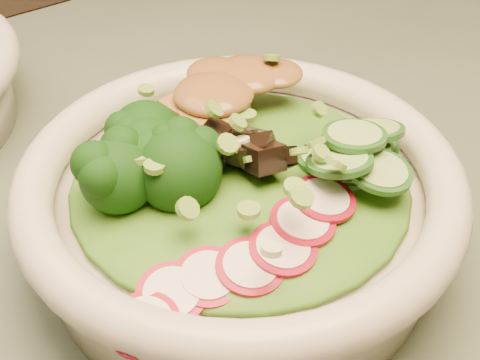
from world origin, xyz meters
TOP-DOWN VIEW (x-y plane):
  - dining_table at (0.00, 0.00)m, footprint 1.20×0.80m
  - salad_bowl at (-0.22, -0.04)m, footprint 0.29×0.29m
  - lettuce_bed at (-0.22, -0.04)m, footprint 0.22×0.22m
  - broccoli_florets at (-0.28, -0.01)m, footprint 0.11×0.10m
  - radish_slices at (-0.25, -0.11)m, footprint 0.13×0.08m
  - cucumber_slices at (-0.16, -0.08)m, footprint 0.09×0.09m
  - mushroom_heap at (-0.21, -0.03)m, footprint 0.09×0.09m
  - tofu_cubes at (-0.18, 0.01)m, footprint 0.11×0.09m
  - peanut_sauce at (-0.18, 0.01)m, footprint 0.08×0.06m
  - scallion_garnish at (-0.22, -0.04)m, footprint 0.21×0.21m

SIDE VIEW (x-z plane):
  - dining_table at x=0.00m, z-range 0.26..1.01m
  - salad_bowl at x=-0.22m, z-range 0.75..0.83m
  - lettuce_bed at x=-0.22m, z-range 0.80..0.83m
  - radish_slices at x=-0.25m, z-range 0.81..0.83m
  - cucumber_slices at x=-0.16m, z-range 0.81..0.85m
  - tofu_cubes at x=-0.18m, z-range 0.81..0.85m
  - mushroom_heap at x=-0.21m, z-range 0.81..0.85m
  - broccoli_florets at x=-0.28m, z-range 0.81..0.85m
  - scallion_garnish at x=-0.22m, z-range 0.83..0.85m
  - peanut_sauce at x=-0.18m, z-range 0.83..0.85m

